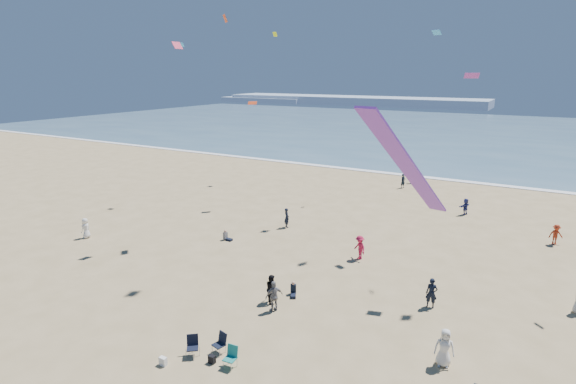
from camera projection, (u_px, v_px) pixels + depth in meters
The scene contains 11 objects.
ground at pixel (155, 381), 19.18m from camera, with size 220.00×220.00×0.00m, color tan.
ocean at pixel (476, 133), 98.86m from camera, with size 220.00×100.00×0.06m, color #476B84.
surf_line at pixel (419, 177), 56.92m from camera, with size 220.00×1.20×0.08m, color white.
headland_far at pixel (351, 100), 190.18m from camera, with size 110.00×20.00×3.20m, color #7A8EA8.
headland_near at pixel (265, 100), 205.36m from camera, with size 40.00×14.00×2.00m, color #7A8EA8.
standing_flyers at pixel (400, 265), 28.79m from camera, with size 36.11×52.77×1.79m.
seated_group at pixel (294, 329), 22.30m from camera, with size 22.28×16.04×0.84m.
chair_cluster at pixel (214, 349), 20.54m from camera, with size 2.75×1.58×1.00m.
white_tote at pixel (163, 361), 20.18m from camera, with size 0.35×0.20×0.40m, color white.
black_backpack at pixel (212, 359), 20.33m from camera, with size 0.30×0.22×0.38m, color black.
kites_aloft at pixel (461, 35), 20.53m from camera, with size 39.93×44.04×26.68m.
Camera 1 is at (13.14, -11.45, 12.74)m, focal length 28.00 mm.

